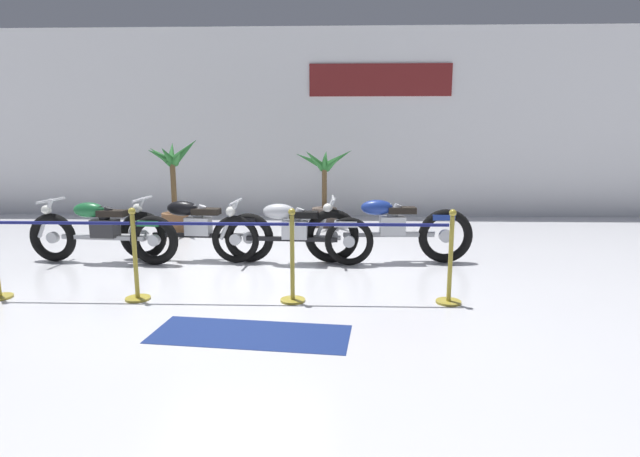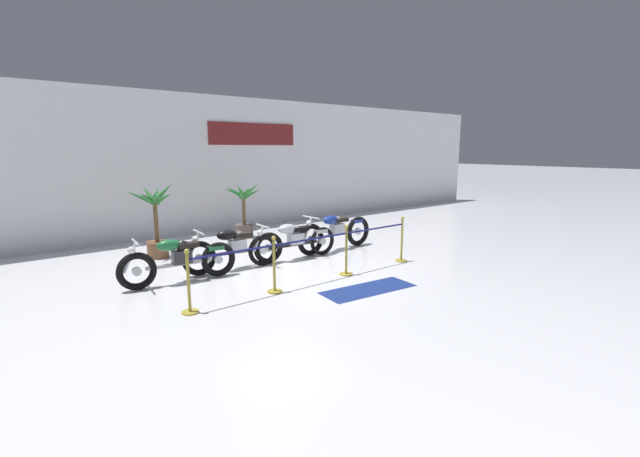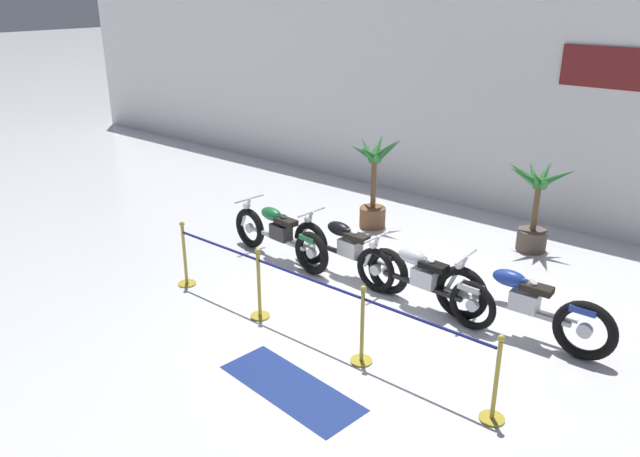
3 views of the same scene
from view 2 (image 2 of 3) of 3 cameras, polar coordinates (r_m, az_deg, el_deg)
ground_plane at (r=9.38m, az=-5.16°, el=-5.46°), size 120.00×120.00×0.00m
back_wall at (r=13.60m, az=-17.47°, el=8.09°), size 28.00×0.29×4.20m
motorcycle_green_0 at (r=8.76m, az=-18.30°, el=-4.04°), size 2.29×0.62×0.94m
motorcycle_black_1 at (r=9.44m, az=-11.28°, el=-2.63°), size 2.35×0.62×0.94m
motorcycle_silver_2 at (r=10.04m, az=-3.57°, el=-1.62°), size 2.35×0.62×0.93m
motorcycle_blue_3 at (r=10.98m, az=2.04°, el=-0.46°), size 2.45×0.62×0.97m
potted_palm_left_of_row at (r=12.77m, az=-10.13°, el=2.48°), size 1.21×0.95×1.64m
potted_palm_right_of_row at (r=10.92m, az=-21.06°, el=0.81°), size 1.12×0.96×1.83m
stanchion_far_left at (r=7.71m, az=-7.13°, el=-4.05°), size 5.22×0.28×1.05m
stanchion_mid_left at (r=7.87m, az=-6.11°, el=-5.96°), size 0.28×0.28×1.05m
stanchion_mid_right at (r=8.90m, az=3.51°, el=-3.95°), size 0.28×0.28×1.05m
stanchion_far_right at (r=10.12m, az=10.82°, el=-2.33°), size 0.28×0.28×1.05m
floor_banner at (r=8.13m, az=6.45°, el=-8.02°), size 1.91×0.88×0.01m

